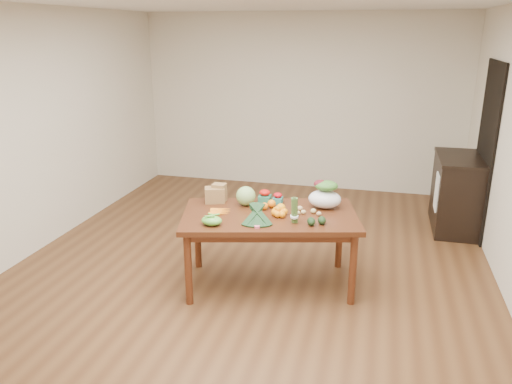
% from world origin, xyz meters
% --- Properties ---
extents(floor, '(6.00, 6.00, 0.00)m').
position_xyz_m(floor, '(0.00, 0.00, 0.00)').
color(floor, brown).
rests_on(floor, ground).
extents(room_walls, '(5.02, 6.02, 2.70)m').
position_xyz_m(room_walls, '(0.00, 0.00, 1.35)').
color(room_walls, silver).
rests_on(room_walls, floor).
extents(dining_table, '(1.84, 1.30, 0.75)m').
position_xyz_m(dining_table, '(0.27, -0.36, 0.38)').
color(dining_table, '#411D0F').
rests_on(dining_table, floor).
extents(doorway_dark, '(0.02, 1.00, 2.10)m').
position_xyz_m(doorway_dark, '(2.48, 1.60, 1.05)').
color(doorway_dark, black).
rests_on(doorway_dark, floor).
extents(cabinet, '(0.52, 1.02, 0.94)m').
position_xyz_m(cabinet, '(2.22, 1.67, 0.47)').
color(cabinet, black).
rests_on(cabinet, floor).
extents(dish_towel, '(0.02, 0.28, 0.45)m').
position_xyz_m(dish_towel, '(1.96, 1.40, 0.55)').
color(dish_towel, white).
rests_on(dish_towel, cabinet).
extents(paper_bag, '(0.31, 0.28, 0.19)m').
position_xyz_m(paper_bag, '(-0.35, -0.17, 0.84)').
color(paper_bag, olive).
rests_on(paper_bag, dining_table).
extents(cabbage, '(0.19, 0.19, 0.19)m').
position_xyz_m(cabbage, '(-0.02, -0.18, 0.85)').
color(cabbage, '#91B468').
rests_on(cabbage, dining_table).
extents(strawberry_basket_a, '(0.14, 0.14, 0.11)m').
position_xyz_m(strawberry_basket_a, '(0.15, -0.05, 0.80)').
color(strawberry_basket_a, red).
rests_on(strawberry_basket_a, dining_table).
extents(strawberry_basket_b, '(0.12, 0.12, 0.09)m').
position_xyz_m(strawberry_basket_b, '(0.28, -0.04, 0.79)').
color(strawberry_basket_b, red).
rests_on(strawberry_basket_b, dining_table).
extents(orange_a, '(0.07, 0.07, 0.07)m').
position_xyz_m(orange_a, '(0.20, -0.27, 0.79)').
color(orange_a, '#FF9B0F').
rests_on(orange_a, dining_table).
extents(orange_b, '(0.08, 0.08, 0.08)m').
position_xyz_m(orange_b, '(0.25, -0.19, 0.79)').
color(orange_b, orange).
rests_on(orange_b, dining_table).
extents(orange_c, '(0.09, 0.09, 0.09)m').
position_xyz_m(orange_c, '(0.37, -0.29, 0.79)').
color(orange_c, '#F4A50E').
rests_on(orange_c, dining_table).
extents(mandarin_cluster, '(0.22, 0.22, 0.10)m').
position_xyz_m(mandarin_cluster, '(0.36, -0.40, 0.80)').
color(mandarin_cluster, orange).
rests_on(mandarin_cluster, dining_table).
extents(carrots, '(0.26, 0.24, 0.03)m').
position_xyz_m(carrots, '(-0.21, -0.46, 0.76)').
color(carrots, orange).
rests_on(carrots, dining_table).
extents(snap_pea_bag, '(0.19, 0.14, 0.09)m').
position_xyz_m(snap_pea_bag, '(-0.17, -0.78, 0.79)').
color(snap_pea_bag, '#5DB63D').
rests_on(snap_pea_bag, dining_table).
extents(kale_bunch, '(0.41, 0.47, 0.16)m').
position_xyz_m(kale_bunch, '(0.22, -0.64, 0.83)').
color(kale_bunch, black).
rests_on(kale_bunch, dining_table).
extents(asparagus_bundle, '(0.11, 0.13, 0.26)m').
position_xyz_m(asparagus_bundle, '(0.54, -0.54, 0.88)').
color(asparagus_bundle, '#5E873E').
rests_on(asparagus_bundle, dining_table).
extents(potato_a, '(0.05, 0.04, 0.04)m').
position_xyz_m(potato_a, '(0.54, -0.33, 0.77)').
color(potato_a, tan).
rests_on(potato_a, dining_table).
extents(potato_b, '(0.05, 0.04, 0.04)m').
position_xyz_m(potato_b, '(0.59, -0.29, 0.77)').
color(potato_b, '#D7B27C').
rests_on(potato_b, dining_table).
extents(potato_c, '(0.06, 0.05, 0.05)m').
position_xyz_m(potato_c, '(0.67, -0.25, 0.77)').
color(potato_c, tan).
rests_on(potato_c, dining_table).
extents(potato_d, '(0.06, 0.05, 0.05)m').
position_xyz_m(potato_d, '(0.54, -0.21, 0.77)').
color(potato_d, tan).
rests_on(potato_d, dining_table).
extents(potato_e, '(0.05, 0.04, 0.04)m').
position_xyz_m(potato_e, '(0.74, -0.30, 0.77)').
color(potato_e, tan).
rests_on(potato_e, dining_table).
extents(avocado_a, '(0.10, 0.12, 0.07)m').
position_xyz_m(avocado_a, '(0.70, -0.56, 0.79)').
color(avocado_a, black).
rests_on(avocado_a, dining_table).
extents(avocado_b, '(0.10, 0.12, 0.07)m').
position_xyz_m(avocado_b, '(0.79, -0.51, 0.79)').
color(avocado_b, black).
rests_on(avocado_b, dining_table).
extents(salad_bag, '(0.37, 0.32, 0.25)m').
position_xyz_m(salad_bag, '(0.76, -0.06, 0.88)').
color(salad_bag, white).
rests_on(salad_bag, dining_table).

